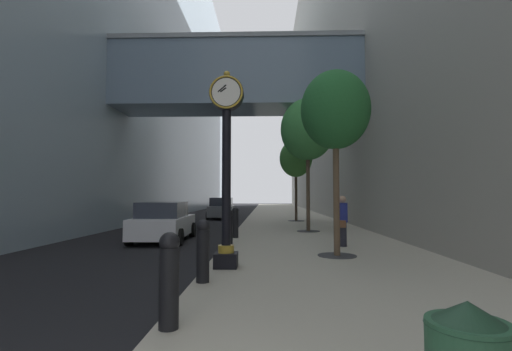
{
  "coord_description": "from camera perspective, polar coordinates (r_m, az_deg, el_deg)",
  "views": [
    {
      "loc": [
        1.49,
        -1.12,
        1.87
      ],
      "look_at": [
        0.98,
        16.62,
        2.85
      ],
      "focal_mm": 25.23,
      "sensor_mm": 36.0,
      "label": 1
    }
  ],
  "objects": [
    {
      "name": "pedestrian_walking",
      "position": [
        12.67,
        13.57,
        -6.8
      ],
      "size": [
        0.4,
        0.49,
        1.72
      ],
      "color": "#23232D",
      "rests_on": "sidewalk_right"
    },
    {
      "name": "bollard_second",
      "position": [
        7.41,
        -8.42,
        -11.48
      ],
      "size": [
        0.27,
        0.27,
        1.25
      ],
      "color": "black",
      "rests_on": "sidewalk_right"
    },
    {
      "name": "bollard_fifth",
      "position": [
        14.81,
        -3.31,
        -7.33
      ],
      "size": [
        0.27,
        0.27,
        1.25
      ],
      "color": "black",
      "rests_on": "sidewalk_right"
    },
    {
      "name": "street_tree_near",
      "position": [
        10.9,
        12.46,
        9.93
      ],
      "size": [
        2.01,
        2.01,
        5.38
      ],
      "color": "#333335",
      "rests_on": "sidewalk_right"
    },
    {
      "name": "street_clock",
      "position": [
        8.8,
        -4.71,
        2.81
      ],
      "size": [
        0.84,
        0.55,
        4.81
      ],
      "color": "black",
      "rests_on": "sidewalk_right"
    },
    {
      "name": "ground_plane",
      "position": [
        28.22,
        -1.39,
        -6.96
      ],
      "size": [
        110.0,
        110.0,
        0.0
      ],
      "primitive_type": "plane",
      "color": "black",
      "rests_on": "ground"
    },
    {
      "name": "building_block_left",
      "position": [
        36.36,
        -20.22,
        19.72
      ],
      "size": [
        22.66,
        80.0,
        31.89
      ],
      "color": "#93A8B7",
      "rests_on": "ground"
    },
    {
      "name": "bollard_fourth",
      "position": [
        12.33,
        -4.32,
        -8.16
      ],
      "size": [
        0.27,
        0.27,
        1.25
      ],
      "color": "black",
      "rests_on": "sidewalk_right"
    },
    {
      "name": "bollard_nearest",
      "position": [
        5.01,
        -13.61,
        -15.49
      ],
      "size": [
        0.27,
        0.27,
        1.25
      ],
      "color": "black",
      "rests_on": "sidewalk_right"
    },
    {
      "name": "building_block_right",
      "position": [
        35.58,
        18.29,
        20.8
      ],
      "size": [
        9.0,
        80.0,
        32.46
      ],
      "color": "gray",
      "rests_on": "ground"
    },
    {
      "name": "car_white_mid",
      "position": [
        15.33,
        -14.42,
        -7.14
      ],
      "size": [
        2.22,
        4.28,
        1.59
      ],
      "color": "silver",
      "rests_on": "ground"
    },
    {
      "name": "car_grey_near",
      "position": [
        28.82,
        -5.46,
        -5.24
      ],
      "size": [
        2.2,
        4.08,
        1.69
      ],
      "color": "slate",
      "rests_on": "ground"
    },
    {
      "name": "street_tree_mid_near",
      "position": [
        17.87,
        8.17,
        7.18
      ],
      "size": [
        2.63,
        2.63,
        6.46
      ],
      "color": "#333335",
      "rests_on": "sidewalk_right"
    },
    {
      "name": "sidewalk_right",
      "position": [
        31.22,
        4.94,
        -6.46
      ],
      "size": [
        6.54,
        80.0,
        0.14
      ],
      "primitive_type": "cube",
      "color": "#ADA593",
      "rests_on": "ground"
    },
    {
      "name": "street_tree_mid_far",
      "position": [
        24.71,
        6.33,
        2.65
      ],
      "size": [
        2.22,
        2.22,
        5.53
      ],
      "color": "#333335",
      "rests_on": "sidewalk_right"
    }
  ]
}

